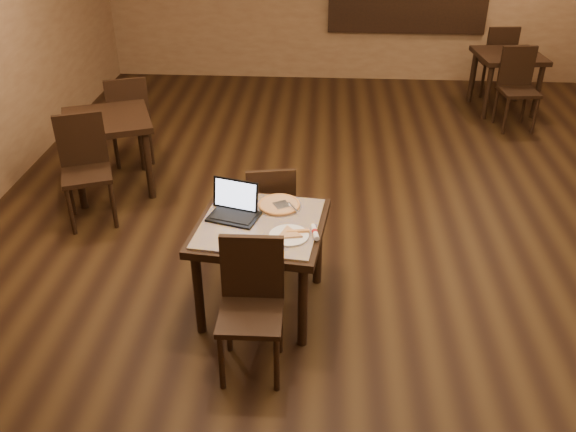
# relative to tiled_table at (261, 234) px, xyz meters

# --- Properties ---
(ground) EXTENTS (10.00, 10.00, 0.00)m
(ground) POSITION_rel_tiled_table_xyz_m (1.12, 0.69, -0.66)
(ground) COLOR black
(ground) RESTS_ON ground
(tiled_table) EXTENTS (1.02, 1.02, 0.76)m
(tiled_table) POSITION_rel_tiled_table_xyz_m (0.00, 0.00, 0.00)
(tiled_table) COLOR black
(tiled_table) RESTS_ON ground
(chair_main_near) EXTENTS (0.43, 0.43, 0.97)m
(chair_main_near) POSITION_rel_tiled_table_xyz_m (-0.00, -0.61, -0.11)
(chair_main_near) COLOR black
(chair_main_near) RESTS_ON ground
(chair_main_far) EXTENTS (0.47, 0.47, 0.92)m
(chair_main_far) POSITION_rel_tiled_table_xyz_m (0.01, 0.62, -0.14)
(chair_main_far) COLOR black
(chair_main_far) RESTS_ON ground
(laptop) EXTENTS (0.41, 0.37, 0.24)m
(laptop) POSITION_rel_tiled_table_xyz_m (-0.20, 0.11, 0.17)
(laptop) COLOR black
(laptop) RESTS_ON tiled_table
(plate) EXTENTS (0.28, 0.28, 0.02)m
(plate) POSITION_rel_tiled_table_xyz_m (0.22, -0.18, 0.11)
(plate) COLOR white
(plate) RESTS_ON tiled_table
(pizza_slice) EXTENTS (0.24, 0.24, 0.02)m
(pizza_slice) POSITION_rel_tiled_table_xyz_m (0.22, -0.18, 0.13)
(pizza_slice) COLOR beige
(pizza_slice) RESTS_ON plate
(pizza_pan) EXTENTS (0.34, 0.34, 0.01)m
(pizza_pan) POSITION_rel_tiled_table_xyz_m (0.12, 0.24, 0.11)
(pizza_pan) COLOR silver
(pizza_pan) RESTS_ON tiled_table
(pizza_whole) EXTENTS (0.32, 0.32, 0.02)m
(pizza_whole) POSITION_rel_tiled_table_xyz_m (0.12, 0.24, 0.12)
(pizza_whole) COLOR beige
(pizza_whole) RESTS_ON pizza_pan
(spatula) EXTENTS (0.23, 0.29, 0.01)m
(spatula) POSITION_rel_tiled_table_xyz_m (0.14, 0.22, 0.13)
(spatula) COLOR silver
(spatula) RESTS_ON pizza_whole
(napkin_roll) EXTENTS (0.07, 0.18, 0.04)m
(napkin_roll) POSITION_rel_tiled_table_xyz_m (0.40, -0.14, 0.12)
(napkin_roll) COLOR white
(napkin_roll) RESTS_ON tiled_table
(other_table_a) EXTENTS (0.91, 0.91, 0.78)m
(other_table_a) POSITION_rel_tiled_table_xyz_m (2.88, 4.46, -0.01)
(other_table_a) COLOR black
(other_table_a) RESTS_ON ground
(other_table_a_chair_near) EXTENTS (0.48, 0.48, 1.01)m
(other_table_a_chair_near) POSITION_rel_tiled_table_xyz_m (2.87, 3.87, -0.09)
(other_table_a_chair_near) COLOR black
(other_table_a_chair_near) RESTS_ON ground
(other_table_a_chair_far) EXTENTS (0.48, 0.48, 1.01)m
(other_table_a_chair_far) POSITION_rel_tiled_table_xyz_m (2.89, 5.05, -0.09)
(other_table_a_chair_far) COLOR black
(other_table_a_chair_far) RESTS_ON ground
(other_table_b) EXTENTS (1.10, 1.10, 0.79)m
(other_table_b) POSITION_rel_tiled_table_xyz_m (-1.75, 1.86, -0.00)
(other_table_b) COLOR black
(other_table_b) RESTS_ON ground
(other_table_b_chair_near) EXTENTS (0.58, 0.58, 1.03)m
(other_table_b_chair_near) POSITION_rel_tiled_table_xyz_m (-1.78, 1.26, -0.08)
(other_table_b_chair_near) COLOR black
(other_table_b_chair_near) RESTS_ON ground
(other_table_b_chair_far) EXTENTS (0.58, 0.58, 1.03)m
(other_table_b_chair_far) POSITION_rel_tiled_table_xyz_m (-1.72, 2.47, -0.08)
(other_table_b_chair_far) COLOR black
(other_table_b_chair_far) RESTS_ON ground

